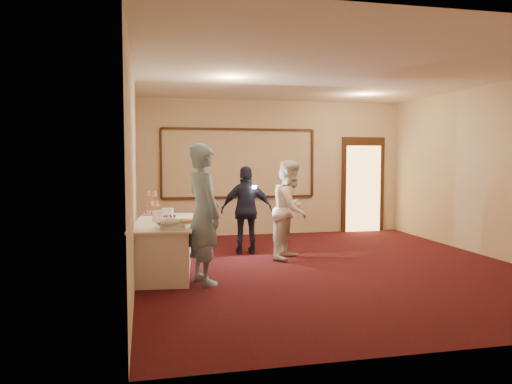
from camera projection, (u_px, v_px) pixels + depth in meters
floor at (330, 267)px, 7.92m from camera, size 7.00×7.00×0.00m
room_walls at (331, 139)px, 7.78m from camera, size 6.04×7.04×3.02m
wall_molding at (239, 163)px, 11.01m from camera, size 3.45×0.04×1.55m
doorway at (363, 185)px, 11.68m from camera, size 1.05×0.07×2.20m
buffet_table at (164, 246)px, 7.55m from camera, size 1.08×2.29×0.77m
pavlova_tray at (170, 223)px, 6.74m from camera, size 0.38×0.49×0.17m
cupcake_stand at (152, 206)px, 8.31m from camera, size 0.30×0.30×0.43m
plate_stack_a at (159, 216)px, 7.50m from camera, size 0.19×0.19×0.16m
plate_stack_b at (168, 213)px, 7.90m from camera, size 0.19×0.19×0.16m
tart at (183, 222)px, 7.23m from camera, size 0.31×0.31×0.06m
man at (204, 214)px, 6.81m from camera, size 0.65×0.81×1.92m
woman at (291, 209)px, 8.52m from camera, size 1.00×1.04×1.69m
guest at (247, 210)px, 8.93m from camera, size 0.96×0.49×1.58m
camera_flash at (254, 187)px, 8.77m from camera, size 0.08×0.06×0.05m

